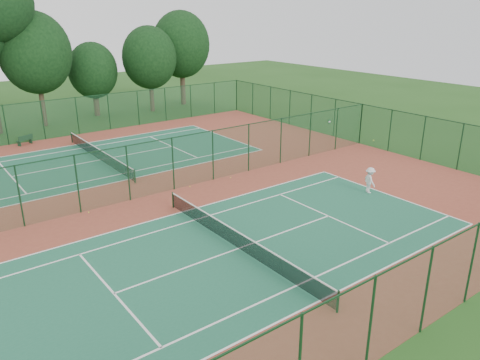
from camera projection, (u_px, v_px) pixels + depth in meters
name	position (u px, v px, depth m)	size (l,w,h in m)	color
ground	(153.00, 195.00, 29.64)	(120.00, 120.00, 0.00)	#204B17
red_pad	(153.00, 194.00, 29.64)	(40.00, 36.00, 0.01)	brown
court_near	(238.00, 249.00, 22.89)	(23.77, 10.97, 0.01)	#1E6145
court_far	(100.00, 160.00, 36.38)	(23.77, 10.97, 0.01)	#1D5C41
fence_north	(60.00, 118.00, 42.53)	(40.00, 0.09, 3.50)	#194C2D
fence_south	(400.00, 306.00, 15.54)	(40.00, 0.09, 3.50)	#174528
fence_east	(361.00, 124.00, 40.36)	(0.09, 36.00, 3.50)	#17472C
fence_divider	(151.00, 168.00, 29.03)	(40.00, 0.09, 3.50)	#174524
tennis_net_near	(238.00, 239.00, 22.70)	(0.10, 12.90, 0.97)	#123218
tennis_net_far	(99.00, 154.00, 36.20)	(0.10, 12.90, 0.97)	#13341D
player_near	(370.00, 180.00, 29.64)	(1.08, 0.62, 1.67)	silver
bench	(25.00, 140.00, 40.36)	(1.45, 0.93, 0.87)	#12341C
stray_ball_a	(190.00, 186.00, 30.90)	(0.07, 0.07, 0.07)	yellow
stray_ball_b	(231.00, 178.00, 32.48)	(0.07, 0.07, 0.07)	#D8E635
stray_ball_c	(89.00, 212.00, 26.93)	(0.07, 0.07, 0.07)	#D0ED37
evergreen_row	(49.00, 124.00, 48.10)	(39.00, 5.00, 12.00)	black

